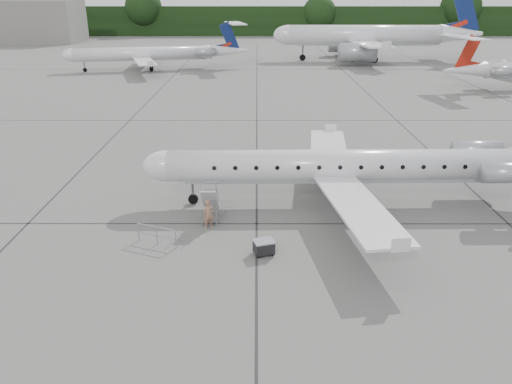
# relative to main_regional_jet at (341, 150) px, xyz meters

# --- Properties ---
(ground) EXTENTS (320.00, 320.00, 0.00)m
(ground) POSITION_rel_main_regional_jet_xyz_m (0.45, -6.91, -3.35)
(ground) COLOR slate
(ground) RESTS_ON ground
(treeline) EXTENTS (260.00, 4.00, 8.00)m
(treeline) POSITION_rel_main_regional_jet_xyz_m (0.45, 123.09, 0.65)
(treeline) COLOR black
(treeline) RESTS_ON ground
(main_regional_jet) EXTENTS (26.44, 19.26, 6.70)m
(main_regional_jet) POSITION_rel_main_regional_jet_xyz_m (0.00, 0.00, 0.00)
(main_regional_jet) COLOR silver
(main_regional_jet) RESTS_ON ground
(airstair) EXTENTS (0.89, 2.31, 2.10)m
(airstair) POSITION_rel_main_regional_jet_xyz_m (-7.55, -2.26, -2.30)
(airstair) COLOR silver
(airstair) RESTS_ON ground
(passenger) EXTENTS (0.72, 0.61, 1.66)m
(passenger) POSITION_rel_main_regional_jet_xyz_m (-7.53, -3.56, -2.52)
(passenger) COLOR #90654E
(passenger) RESTS_ON ground
(safety_railing) EXTENTS (2.07, 0.89, 1.00)m
(safety_railing) POSITION_rel_main_regional_jet_xyz_m (-10.00, -5.46, -2.85)
(safety_railing) COLOR gray
(safety_railing) RESTS_ON ground
(baggage_cart) EXTENTS (1.12, 1.00, 0.81)m
(baggage_cart) POSITION_rel_main_regional_jet_xyz_m (-4.57, -6.45, -2.95)
(baggage_cart) COLOR black
(baggage_cart) RESTS_ON ground
(bg_narrowbody) EXTENTS (35.40, 25.67, 12.61)m
(bg_narrowbody) POSITION_rel_main_regional_jet_xyz_m (14.61, 66.99, 2.96)
(bg_narrowbody) COLOR silver
(bg_narrowbody) RESTS_ON ground
(bg_regional_left) EXTENTS (31.43, 25.25, 7.35)m
(bg_regional_left) POSITION_rel_main_regional_jet_xyz_m (-23.16, 54.75, 0.33)
(bg_regional_left) COLOR silver
(bg_regional_left) RESTS_ON ground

